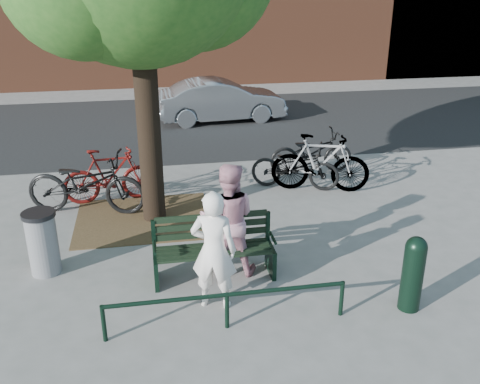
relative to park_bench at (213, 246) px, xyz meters
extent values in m
plane|color=gray|center=(0.00, -0.08, -0.48)|extent=(90.00, 90.00, 0.00)
cube|color=brown|center=(-1.00, 2.12, -0.47)|extent=(2.40, 2.00, 0.02)
cube|color=black|center=(0.00, 8.42, -0.47)|extent=(40.00, 7.00, 0.01)
cube|color=black|center=(-0.84, -0.08, -0.25)|extent=(0.06, 0.52, 0.45)
cube|color=black|center=(-0.84, 0.15, 0.19)|extent=(0.06, 0.06, 0.44)
cylinder|color=black|center=(-0.84, -0.18, 0.15)|extent=(0.04, 0.36, 0.04)
cube|color=black|center=(0.84, -0.08, -0.25)|extent=(0.06, 0.52, 0.45)
cube|color=black|center=(0.84, 0.15, 0.19)|extent=(0.06, 0.06, 0.44)
cylinder|color=black|center=(0.84, -0.18, 0.15)|extent=(0.04, 0.36, 0.04)
cube|color=black|center=(0.00, -0.08, -0.03)|extent=(1.64, 0.46, 0.04)
cube|color=black|center=(0.00, 0.15, 0.26)|extent=(1.64, 0.03, 0.47)
cylinder|color=black|center=(-1.50, -1.28, -0.23)|extent=(0.06, 0.06, 0.50)
cylinder|color=black|center=(0.00, -1.28, -0.23)|extent=(0.06, 0.06, 0.50)
cylinder|color=black|center=(1.50, -1.28, -0.23)|extent=(0.06, 0.06, 0.50)
cylinder|color=black|center=(0.00, -1.28, 0.00)|extent=(3.00, 0.06, 0.06)
cylinder|color=black|center=(-0.80, 2.12, 1.42)|extent=(0.40, 0.40, 3.80)
imported|color=white|center=(-0.09, -0.76, 0.35)|extent=(0.70, 0.57, 1.65)
imported|color=#C68897|center=(0.23, 0.07, 0.37)|extent=(0.92, 0.77, 1.70)
cylinder|color=black|center=(2.45, -1.29, -0.02)|extent=(0.28, 0.28, 0.92)
sphere|color=black|center=(2.45, -1.29, 0.44)|extent=(0.28, 0.28, 0.28)
cylinder|color=gray|center=(-2.45, 0.52, -0.02)|extent=(0.44, 0.44, 0.92)
cylinder|color=black|center=(-2.45, 0.52, 0.47)|extent=(0.48, 0.48, 0.07)
imported|color=black|center=(-2.00, 2.60, 0.10)|extent=(2.32, 1.30, 1.16)
imported|color=#500D0B|center=(-1.59, 3.06, 0.06)|extent=(1.82, 0.67, 1.07)
imported|color=black|center=(2.09, 3.10, 0.00)|extent=(1.91, 1.27, 0.95)
imported|color=gray|center=(2.55, 2.88, 0.11)|extent=(2.05, 1.12, 1.18)
imported|color=black|center=(2.69, 3.91, 0.01)|extent=(1.85, 0.65, 0.97)
imported|color=gray|center=(1.37, 8.65, 0.14)|extent=(3.84, 1.59, 1.24)
camera|label=1|loc=(-0.82, -6.80, 3.69)|focal=40.00mm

